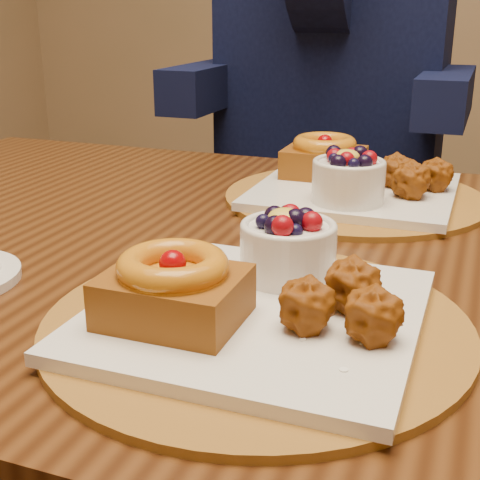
{
  "coord_description": "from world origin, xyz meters",
  "views": [
    {
      "loc": [
        0.2,
        -0.72,
        1.03
      ],
      "look_at": [
        -0.01,
        -0.16,
        0.82
      ],
      "focal_mm": 50.0,
      "sensor_mm": 36.0,
      "label": 1
    }
  ],
  "objects_px": {
    "place_setting_far": "(352,182)",
    "diner": "(336,16)",
    "dining_table": "(315,307)",
    "chair_far": "(327,250)",
    "place_setting_near": "(255,297)"
  },
  "relations": [
    {
      "from": "place_setting_near",
      "to": "diner",
      "type": "bearing_deg",
      "value": 99.12
    },
    {
      "from": "chair_far",
      "to": "dining_table",
      "type": "bearing_deg",
      "value": -69.36
    },
    {
      "from": "chair_far",
      "to": "diner",
      "type": "bearing_deg",
      "value": -107.03
    },
    {
      "from": "dining_table",
      "to": "chair_far",
      "type": "distance_m",
      "value": 0.77
    },
    {
      "from": "place_setting_near",
      "to": "place_setting_far",
      "type": "distance_m",
      "value": 0.43
    },
    {
      "from": "chair_far",
      "to": "diner",
      "type": "xyz_separation_m",
      "value": [
        -0.0,
        -0.01,
        0.52
      ]
    },
    {
      "from": "place_setting_far",
      "to": "diner",
      "type": "height_order",
      "value": "diner"
    },
    {
      "from": "place_setting_near",
      "to": "place_setting_far",
      "type": "bearing_deg",
      "value": 90.05
    },
    {
      "from": "dining_table",
      "to": "place_setting_far",
      "type": "height_order",
      "value": "place_setting_far"
    },
    {
      "from": "chair_far",
      "to": "place_setting_near",
      "type": "bearing_deg",
      "value": -72.15
    },
    {
      "from": "dining_table",
      "to": "place_setting_near",
      "type": "bearing_deg",
      "value": -90.84
    },
    {
      "from": "place_setting_far",
      "to": "dining_table",
      "type": "bearing_deg",
      "value": -89.06
    },
    {
      "from": "dining_table",
      "to": "diner",
      "type": "relative_size",
      "value": 1.7
    },
    {
      "from": "chair_far",
      "to": "diner",
      "type": "relative_size",
      "value": 0.92
    },
    {
      "from": "dining_table",
      "to": "place_setting_near",
      "type": "distance_m",
      "value": 0.24
    }
  ]
}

